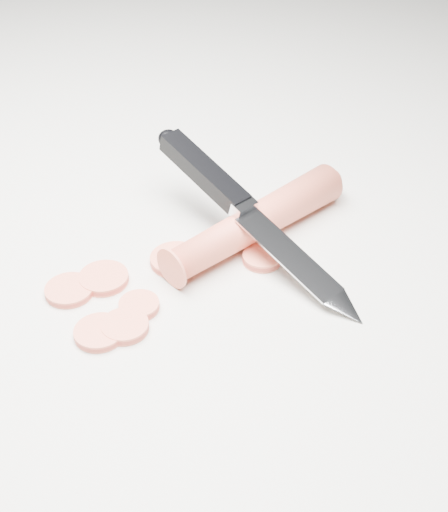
# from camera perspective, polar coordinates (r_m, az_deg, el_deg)

# --- Properties ---
(ground) EXTENTS (2.40, 2.40, 0.00)m
(ground) POSITION_cam_1_polar(r_m,az_deg,el_deg) (0.59, -5.98, 0.37)
(ground) COLOR silver
(ground) RESTS_ON ground
(carrot) EXTENTS (0.14, 0.16, 0.03)m
(carrot) POSITION_cam_1_polar(r_m,az_deg,el_deg) (0.59, 2.59, 2.76)
(carrot) COLOR #E6543C
(carrot) RESTS_ON ground
(carrot_slice_0) EXTENTS (0.04, 0.04, 0.01)m
(carrot_slice_0) POSITION_cam_1_polar(r_m,az_deg,el_deg) (0.56, -12.27, -2.69)
(carrot_slice_0) COLOR #F46A4C
(carrot_slice_0) RESTS_ON ground
(carrot_slice_1) EXTENTS (0.04, 0.04, 0.01)m
(carrot_slice_1) POSITION_cam_1_polar(r_m,az_deg,el_deg) (0.52, -9.94, -6.05)
(carrot_slice_1) COLOR #F46A4C
(carrot_slice_1) RESTS_ON ground
(carrot_slice_2) EXTENTS (0.04, 0.04, 0.01)m
(carrot_slice_2) POSITION_cam_1_polar(r_m,az_deg,el_deg) (0.58, -3.89, -0.30)
(carrot_slice_2) COLOR #F46A4C
(carrot_slice_2) RESTS_ON ground
(carrot_slice_3) EXTENTS (0.03, 0.03, 0.01)m
(carrot_slice_3) POSITION_cam_1_polar(r_m,az_deg,el_deg) (0.54, -6.81, -3.96)
(carrot_slice_3) COLOR #F46A4C
(carrot_slice_3) RESTS_ON ground
(carrot_slice_4) EXTENTS (0.03, 0.03, 0.01)m
(carrot_slice_4) POSITION_cam_1_polar(r_m,az_deg,el_deg) (0.58, 3.06, -0.16)
(carrot_slice_4) COLOR #F46A4C
(carrot_slice_4) RESTS_ON ground
(carrot_slice_5) EXTENTS (0.04, 0.04, 0.01)m
(carrot_slice_5) POSITION_cam_1_polar(r_m,az_deg,el_deg) (0.57, -9.60, -1.77)
(carrot_slice_5) COLOR #F46A4C
(carrot_slice_5) RESTS_ON ground
(carrot_slice_6) EXTENTS (0.03, 0.03, 0.01)m
(carrot_slice_6) POSITION_cam_1_polar(r_m,az_deg,el_deg) (0.52, -7.94, -5.60)
(carrot_slice_6) COLOR #F46A4C
(carrot_slice_6) RESTS_ON ground
(kitchen_knife) EXTENTS (0.20, 0.17, 0.07)m
(kitchen_knife) POSITION_cam_1_polar(r_m,az_deg,el_deg) (0.57, 2.50, 3.22)
(kitchen_knife) COLOR silver
(kitchen_knife) RESTS_ON ground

